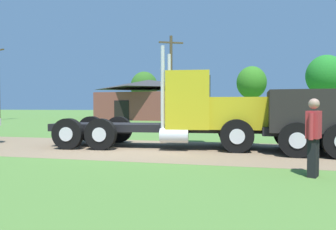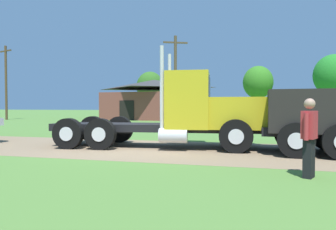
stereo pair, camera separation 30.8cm
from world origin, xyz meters
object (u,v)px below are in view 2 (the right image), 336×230
at_px(utility_pole_near, 6,81).
at_px(utility_pole_far, 175,77).
at_px(truck_foreground_white, 188,114).
at_px(visitor_by_barrel, 309,135).
at_px(shed_building, 154,100).

height_order(utility_pole_near, utility_pole_far, utility_pole_near).
xyz_separation_m(truck_foreground_white, visitor_by_barrel, (3.50, -4.17, -0.35)).
relative_size(visitor_by_barrel, shed_building, 0.15).
distance_m(truck_foreground_white, utility_pole_far, 15.87).
xyz_separation_m(truck_foreground_white, shed_building, (-8.61, 23.85, 0.99)).
xyz_separation_m(truck_foreground_white, utility_pole_near, (-24.62, 18.01, 3.21)).
xyz_separation_m(visitor_by_barrel, utility_pole_near, (-28.12, 22.18, 3.56)).
relative_size(utility_pole_near, utility_pole_far, 1.09).
xyz_separation_m(visitor_by_barrel, shed_building, (-12.10, 28.02, 1.35)).
xyz_separation_m(shed_building, utility_pole_near, (-16.01, -5.85, 2.22)).
distance_m(truck_foreground_white, utility_pole_near, 30.67).
distance_m(visitor_by_barrel, shed_building, 30.55).
relative_size(truck_foreground_white, visitor_by_barrel, 4.80).
height_order(shed_building, utility_pole_near, utility_pole_near).
distance_m(shed_building, utility_pole_far, 10.09).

